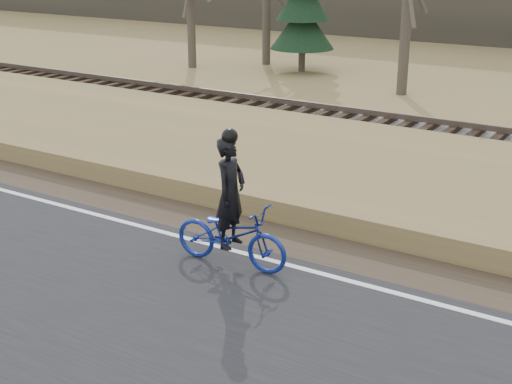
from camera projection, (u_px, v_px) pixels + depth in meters
The scene contains 8 objects.
ground at pixel (197, 250), 12.47m from camera, with size 120.00×120.00×0.00m, color olive.
road at pixel (96, 307), 10.46m from camera, with size 120.00×6.00×0.06m, color black.
edge_line at pixel (203, 243), 12.61m from camera, with size 120.00×0.12×0.01m, color silver.
shoulder at pixel (235, 227), 13.42m from camera, with size 120.00×1.60×0.04m, color #473A2B.
embankment at pixel (310, 175), 15.76m from camera, with size 120.00×5.00×0.44m, color olive.
ballast at pixel (377, 136), 18.79m from camera, with size 120.00×3.00×0.45m, color slate.
railroad at pixel (378, 125), 18.69m from camera, with size 120.00×2.40×0.29m.
cyclist at pixel (231, 223), 11.54m from camera, with size 2.07×0.85×2.32m.
Camera 1 is at (6.92, -9.13, 5.13)m, focal length 50.00 mm.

